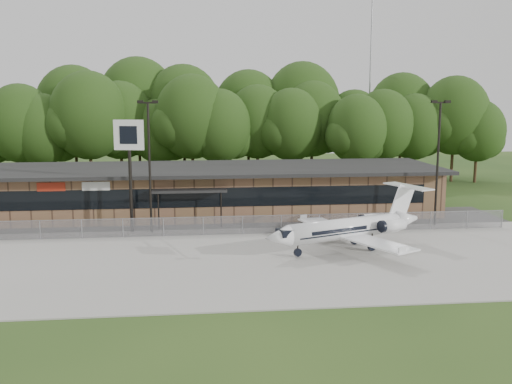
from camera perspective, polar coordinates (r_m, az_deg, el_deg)
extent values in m
plane|color=#234117|center=(29.40, -2.76, -11.28)|extent=(160.00, 160.00, 0.00)
cube|color=#9E9B93|center=(36.98, -3.53, -6.88)|extent=(64.00, 18.00, 0.08)
cube|color=#383835|center=(48.13, -4.19, -3.10)|extent=(50.00, 9.00, 0.06)
cube|color=brown|center=(52.18, -4.39, 0.07)|extent=(40.00, 10.00, 4.00)
cube|color=black|center=(47.18, -4.20, -0.54)|extent=(36.00, 0.08, 1.60)
cube|color=black|center=(51.38, -4.40, 2.35)|extent=(41.00, 11.50, 0.30)
cube|color=black|center=(46.47, -6.65, 0.15)|extent=(6.00, 1.60, 0.20)
cube|color=#A92814|center=(48.31, -19.81, 0.49)|extent=(2.20, 0.06, 0.70)
cube|color=silver|center=(47.61, -15.71, 0.57)|extent=(2.20, 0.06, 0.70)
cube|color=gray|center=(43.58, -3.98, -3.43)|extent=(46.00, 0.03, 1.50)
cube|color=gray|center=(43.42, -3.99, -2.47)|extent=(46.00, 0.04, 0.04)
cylinder|color=gray|center=(79.12, 11.32, 10.67)|extent=(0.20, 0.20, 25.00)
cylinder|color=black|center=(44.44, -10.58, 2.24)|extent=(0.18, 0.18, 10.00)
cube|color=black|center=(44.12, -10.78, 8.76)|extent=(1.20, 0.12, 0.12)
cube|color=black|center=(44.17, -11.50, 8.83)|extent=(0.45, 0.30, 0.22)
cube|color=black|center=(44.08, -10.06, 8.87)|extent=(0.45, 0.30, 0.22)
cylinder|color=black|center=(48.45, 17.69, 2.53)|extent=(0.18, 0.18, 10.00)
cube|color=black|center=(48.16, 17.99, 8.51)|extent=(1.20, 0.12, 0.12)
cube|color=black|center=(47.94, 17.39, 8.62)|extent=(0.45, 0.30, 0.22)
cube|color=black|center=(48.39, 18.60, 8.56)|extent=(0.45, 0.30, 0.22)
cylinder|color=white|center=(39.40, 8.85, -3.76)|extent=(8.80, 4.55, 1.42)
cone|color=white|center=(36.56, 2.07, -4.67)|extent=(2.17, 1.97, 1.42)
cone|color=white|center=(42.75, 14.74, -2.74)|extent=(2.34, 2.04, 1.42)
cube|color=white|center=(37.51, 12.05, -5.14)|extent=(3.76, 5.68, 0.11)
cube|color=white|center=(42.06, 6.96, -3.44)|extent=(3.76, 5.68, 0.11)
cylinder|color=white|center=(40.49, 13.46, -3.36)|extent=(2.11, 1.46, 0.80)
cylinder|color=white|center=(42.15, 11.48, -2.79)|extent=(2.11, 1.46, 0.80)
cube|color=white|center=(42.21, 14.36, -1.09)|extent=(2.08, 0.91, 2.68)
cube|color=white|center=(42.38, 14.96, 0.45)|extent=(2.56, 4.23, 0.09)
cube|color=black|center=(36.80, 2.92, -4.18)|extent=(1.22, 1.32, 0.44)
cube|color=black|center=(40.62, 10.64, -5.15)|extent=(1.44, 2.25, 0.62)
cylinder|color=black|center=(37.65, 4.19, -6.16)|extent=(0.69, 0.69, 0.20)
cylinder|color=black|center=(44.98, -12.45, 1.21)|extent=(0.29, 0.29, 8.36)
cube|color=silver|center=(44.64, -12.60, 5.59)|extent=(2.31, 0.69, 2.30)
cube|color=black|center=(44.51, -12.65, 5.58)|extent=(1.34, 0.30, 1.36)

